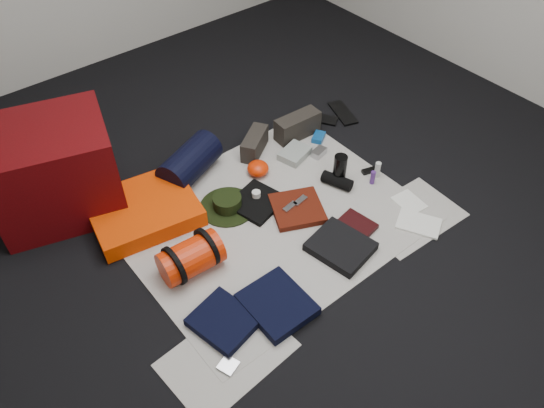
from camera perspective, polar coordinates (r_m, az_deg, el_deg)
floor at (r=3.08m, az=-0.23°, el=-1.76°), size 4.50×4.50×0.02m
newspaper_mat at (r=3.07m, az=-0.23°, el=-1.60°), size 1.60×1.30×0.01m
newspaper_sheet_front_left at (r=2.57m, az=-4.83°, el=-15.89°), size 0.61×0.44×0.00m
newspaper_sheet_front_right at (r=3.19m, az=14.64°, el=-1.26°), size 0.60×0.43×0.00m
red_cabinet at (r=3.21m, az=-22.45°, el=3.36°), size 0.80×0.72×0.55m
sleeping_pad at (r=3.13m, az=-13.64°, el=-0.66°), size 0.66×0.57×0.11m
stuff_sack at (r=2.79m, az=-8.71°, el=-5.72°), size 0.34×0.21×0.19m
sack_strap_left at (r=2.75m, az=-10.49°, el=-6.55°), size 0.02×0.22×0.22m
sack_strap_right at (r=2.81m, az=-7.03°, el=-4.58°), size 0.03×0.22×0.22m
navy_duffel at (r=3.31m, az=-8.83°, el=4.45°), size 0.46×0.35×0.22m
boonie_brim at (r=3.14m, az=-4.79°, el=-0.29°), size 0.38×0.38×0.01m
boonie_crown at (r=3.11m, az=-4.84°, el=0.25°), size 0.17×0.17×0.08m
hiking_boot_left at (r=3.47m, az=-1.88°, el=6.52°), size 0.28×0.23×0.14m
hiking_boot_right at (r=3.61m, az=2.76°, el=8.38°), size 0.32×0.14×0.16m
flip_flop_left at (r=3.82m, az=4.99°, el=9.18°), size 0.23×0.28×0.02m
flip_flop_right at (r=3.89m, az=7.61°, el=9.70°), size 0.20×0.31×0.02m
trousers_navy_a at (r=2.63m, az=-5.21°, el=-12.43°), size 0.31×0.34×0.05m
trousers_navy_b at (r=2.67m, az=0.55°, el=-10.72°), size 0.30×0.34×0.05m
trousers_charcoal at (r=2.92m, az=7.38°, el=-4.56°), size 0.33×0.36×0.05m
black_tshirt at (r=3.15m, az=-1.65°, el=0.21°), size 0.34×0.33×0.03m
red_shirt at (r=3.10m, az=2.73°, el=-0.51°), size 0.38×0.38×0.04m
orange_stuff_sack at (r=3.32m, az=-1.52°, el=3.84°), size 0.16×0.16×0.09m
first_aid_pouch at (r=3.46m, az=2.45°, el=5.45°), size 0.23×0.20×0.05m
water_bottle at (r=3.25m, az=7.29°, el=3.69°), size 0.09×0.09×0.20m
speaker at (r=3.27m, az=7.01°, el=2.49°), size 0.14×0.21×0.07m
compact_camera at (r=3.49m, az=5.06°, el=5.56°), size 0.12×0.08×0.04m
cyan_case at (r=3.62m, az=5.03°, el=7.17°), size 0.13×0.12×0.03m
toiletry_purple at (r=3.31m, az=10.78°, el=2.82°), size 0.03×0.03×0.09m
toiletry_clear at (r=3.36m, az=11.28°, el=3.65°), size 0.05×0.05×0.11m
paperback_book at (r=3.06m, az=9.20°, el=-2.12°), size 0.16×0.22×0.03m
map_booklet at (r=3.15m, az=15.50°, el=-2.05°), size 0.26×0.29×0.01m
map_printout at (r=3.26m, az=14.54°, el=0.18°), size 0.16×0.19×0.01m
sunglasses at (r=3.41m, az=10.38°, el=3.54°), size 0.10×0.06×0.02m
key_cluster at (r=2.53m, az=-4.73°, el=-16.92°), size 0.10×0.10×0.01m
tape_roll at (r=3.15m, az=-1.71°, el=1.08°), size 0.05×0.05×0.03m
energy_bar_a at (r=3.08m, az=1.94°, el=-0.30°), size 0.10×0.05×0.01m
energy_bar_b at (r=3.11m, az=3.06°, el=0.36°), size 0.10×0.05×0.01m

